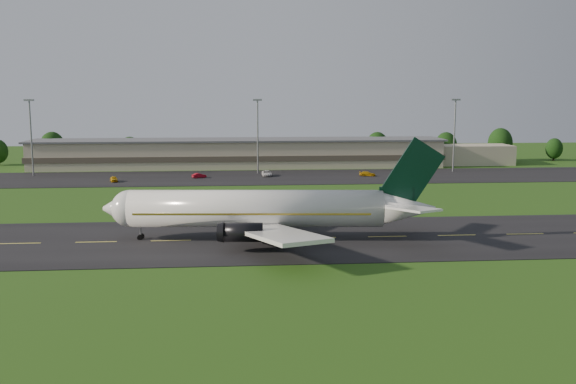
{
  "coord_description": "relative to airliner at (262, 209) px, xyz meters",
  "views": [
    {
      "loc": [
        -1.3,
        -94.95,
        22.04
      ],
      "look_at": [
        7.29,
        8.0,
        6.0
      ],
      "focal_mm": 40.0,
      "sensor_mm": 36.0,
      "label": 1
    }
  ],
  "objects": [
    {
      "name": "ground",
      "position": [
        -2.64,
        0.07,
        -4.66
      ],
      "size": [
        360.0,
        360.0,
        0.0
      ],
      "primitive_type": "plane",
      "color": "#1E4511",
      "rests_on": "ground"
    },
    {
      "name": "airliner",
      "position": [
        0.0,
        0.0,
        0.0
      ],
      "size": [
        51.28,
        42.04,
        15.57
      ],
      "rotation": [
        0.0,
        0.0,
        -0.08
      ],
      "color": "white",
      "rests_on": "ground"
    },
    {
      "name": "apron",
      "position": [
        -2.64,
        72.07,
        -4.61
      ],
      "size": [
        260.0,
        30.0,
        0.1
      ],
      "primitive_type": "cube",
      "color": "black",
      "rests_on": "ground"
    },
    {
      "name": "taxiway",
      "position": [
        -2.64,
        0.07,
        -4.61
      ],
      "size": [
        220.0,
        30.0,
        0.1
      ],
      "primitive_type": "cube",
      "color": "black",
      "rests_on": "ground"
    },
    {
      "name": "service_vehicle_c",
      "position": [
        4.51,
        74.05,
        -3.83
      ],
      "size": [
        2.52,
        5.32,
        1.47
      ],
      "primitive_type": "imported",
      "rotation": [
        0.0,
        0.0,
        0.02
      ],
      "color": "silver",
      "rests_on": "apron"
    },
    {
      "name": "light_mast_west",
      "position": [
        -57.64,
        80.07,
        8.08
      ],
      "size": [
        2.4,
        1.2,
        20.35
      ],
      "color": "gray",
      "rests_on": "ground"
    },
    {
      "name": "light_mast_centre",
      "position": [
        2.36,
        80.07,
        8.08
      ],
      "size": [
        2.4,
        1.2,
        20.35
      ],
      "color": "gray",
      "rests_on": "ground"
    },
    {
      "name": "service_vehicle_d",
      "position": [
        31.17,
        71.64,
        -3.94
      ],
      "size": [
        4.56,
        2.57,
        1.25
      ],
      "primitive_type": "imported",
      "rotation": [
        0.0,
        0.0,
        1.37
      ],
      "color": "#C2890B",
      "rests_on": "apron"
    },
    {
      "name": "service_vehicle_a",
      "position": [
        -34.0,
        66.17,
        -3.88
      ],
      "size": [
        2.69,
        4.29,
        1.36
      ],
      "primitive_type": "imported",
      "rotation": [
        0.0,
        0.0,
        0.29
      ],
      "color": "#C38D0B",
      "rests_on": "apron"
    },
    {
      "name": "terminal",
      "position": [
        3.76,
        96.25,
        -0.67
      ],
      "size": [
        145.0,
        16.0,
        8.4
      ],
      "color": "tan",
      "rests_on": "ground"
    },
    {
      "name": "tree_line",
      "position": [
        27.87,
        106.25,
        0.45
      ],
      "size": [
        196.53,
        9.6,
        10.69
      ],
      "color": "black",
      "rests_on": "ground"
    },
    {
      "name": "light_mast_east",
      "position": [
        57.36,
        80.07,
        8.08
      ],
      "size": [
        2.4,
        1.2,
        20.35
      ],
      "color": "gray",
      "rests_on": "ground"
    },
    {
      "name": "service_vehicle_b",
      "position": [
        -13.25,
        71.73,
        -3.95
      ],
      "size": [
        3.91,
        2.72,
        1.22
      ],
      "primitive_type": "imported",
      "rotation": [
        0.0,
        0.0,
        2.0
      ],
      "color": "maroon",
      "rests_on": "apron"
    }
  ]
}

